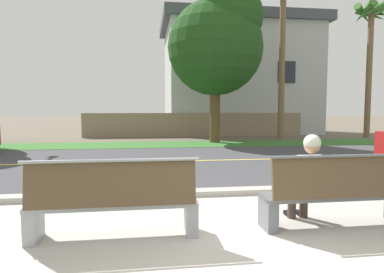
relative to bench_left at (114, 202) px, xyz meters
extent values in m
plane|color=#665B4C|center=(1.46, 7.56, -0.46)|extent=(140.00, 140.00, 0.00)
cube|color=#B7B2A8|center=(1.46, -0.04, -0.46)|extent=(44.00, 3.60, 0.01)
cube|color=#ADA89E|center=(1.46, 1.91, -0.41)|extent=(44.00, 0.30, 0.11)
cube|color=#424247|center=(1.46, 6.06, -0.46)|extent=(52.00, 8.00, 0.01)
cube|color=#E0CC4C|center=(1.46, 6.06, -0.46)|extent=(48.00, 0.14, 0.01)
cube|color=#38702D|center=(1.46, 11.06, -0.46)|extent=(48.00, 2.80, 0.02)
cube|color=#9EA0A8|center=(-0.94, 0.07, -0.24)|extent=(0.14, 0.40, 0.45)
cube|color=#9EA0A8|center=(0.94, 0.07, -0.24)|extent=(0.14, 0.40, 0.45)
cube|color=#9EA0A8|center=(0.00, 0.07, -0.04)|extent=(2.03, 0.44, 0.05)
cube|color=brown|center=(0.00, -0.12, 0.25)|extent=(1.95, 0.12, 0.52)
cylinder|color=#9EA0A8|center=(0.00, -0.13, 0.53)|extent=(2.03, 0.04, 0.04)
cube|color=slate|center=(1.97, 0.07, -0.24)|extent=(0.14, 0.40, 0.45)
cube|color=slate|center=(2.91, 0.07, -0.04)|extent=(2.03, 0.44, 0.05)
cube|color=brown|center=(2.91, -0.12, 0.25)|extent=(1.95, 0.12, 0.52)
cylinder|color=slate|center=(2.91, -0.13, 0.53)|extent=(2.03, 0.04, 0.04)
cylinder|color=#47382D|center=(2.47, 0.26, 0.05)|extent=(0.15, 0.42, 0.15)
cylinder|color=#47382D|center=(2.65, 0.26, 0.05)|extent=(0.15, 0.42, 0.15)
cylinder|color=#47382D|center=(2.47, 0.45, -0.25)|extent=(0.12, 0.12, 0.43)
cube|color=black|center=(2.47, 0.53, -0.43)|extent=(0.09, 0.24, 0.07)
cylinder|color=#47382D|center=(2.65, 0.45, -0.25)|extent=(0.12, 0.12, 0.43)
cube|color=black|center=(2.65, 0.53, -0.43)|extent=(0.09, 0.24, 0.07)
cube|color=silver|center=(2.56, 0.07, 0.25)|extent=(0.34, 0.20, 0.52)
cylinder|color=silver|center=(2.35, 0.09, 0.27)|extent=(0.09, 0.09, 0.46)
cylinder|color=silver|center=(2.78, 0.09, 0.27)|extent=(0.09, 0.09, 0.46)
sphere|color=tan|center=(2.56, 0.08, 0.64)|extent=(0.21, 0.21, 0.21)
sphere|color=beige|center=(2.56, 0.08, 0.68)|extent=(0.22, 0.22, 0.22)
cylinder|color=brown|center=(3.69, 11.76, 0.95)|extent=(0.49, 0.49, 2.83)
sphere|color=#1E4719|center=(3.69, 11.76, 4.06)|extent=(4.52, 4.52, 4.52)
sphere|color=#1E4719|center=(4.25, 11.43, 5.42)|extent=(3.17, 3.17, 3.17)
cylinder|color=brown|center=(12.93, 13.47, 3.15)|extent=(0.32, 0.32, 7.23)
cone|color=#427A33|center=(13.38, 13.47, 6.52)|extent=(0.44, 1.64, 1.07)
cone|color=#427A33|center=(13.15, 13.86, 6.52)|extent=(1.64, 1.20, 1.07)
cone|color=#427A33|center=(12.70, 13.86, 6.52)|extent=(1.64, 1.20, 1.07)
cone|color=#427A33|center=(12.48, 13.47, 6.52)|extent=(0.44, 1.64, 1.07)
cone|color=#427A33|center=(12.70, 13.08, 6.52)|extent=(1.64, 1.20, 1.07)
cone|color=#427A33|center=(13.15, 13.08, 6.52)|extent=(1.64, 1.20, 1.07)
sphere|color=#427A33|center=(12.93, 13.47, 6.87)|extent=(0.70, 0.70, 0.70)
cylinder|color=brown|center=(7.65, 13.23, 3.61)|extent=(0.32, 0.32, 8.16)
cube|color=gray|center=(3.29, 15.46, 0.24)|extent=(13.00, 0.36, 1.40)
cube|color=#B7BCC1|center=(6.71, 18.66, 3.05)|extent=(9.68, 6.40, 7.04)
cube|color=#474C56|center=(6.71, 18.66, 6.87)|extent=(10.45, 6.91, 0.60)
cube|color=#232833|center=(4.53, 15.43, 3.41)|extent=(1.10, 0.06, 1.30)
cube|color=#232833|center=(8.88, 15.43, 3.41)|extent=(1.10, 0.06, 1.30)
camera|label=1|loc=(0.40, -4.02, 1.11)|focal=31.14mm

